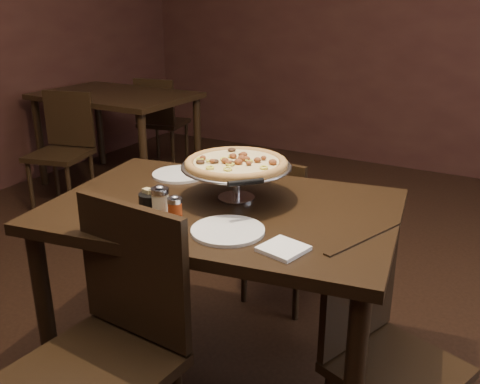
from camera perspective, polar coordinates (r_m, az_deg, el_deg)
The scene contains 16 objects.
room at distance 1.92m, azimuth 1.10°, elevation 14.79°, with size 6.04×7.04×2.84m.
dining_table at distance 2.11m, azimuth -1.86°, elevation -4.17°, with size 1.44×1.08×0.82m.
background_table at distance 4.75m, azimuth -13.07°, elevation 8.95°, with size 1.29×0.86×0.81m.
pizza_stand at distance 2.08m, azimuth -0.40°, elevation 3.04°, with size 0.43×0.43×0.18m.
parmesan_shaker at distance 1.98m, azimuth -8.51°, elevation -0.92°, with size 0.07×0.07×0.12m.
pepper_flake_shaker at distance 1.93m, azimuth -6.95°, elevation -1.75°, with size 0.05×0.05×0.09m.
packet_caddy at distance 2.05m, azimuth -9.43°, elevation -0.87°, with size 0.10×0.10×0.08m.
napkin_stack at distance 1.71m, azimuth 4.64°, elevation -6.05°, with size 0.13×0.13×0.01m, color white.
plate_left at distance 2.42m, azimuth -6.47°, elevation 1.90°, with size 0.24×0.24×0.01m, color white.
plate_near at distance 1.83m, azimuth -1.31°, elevation -4.14°, with size 0.25×0.25×0.01m, color white.
serving_spatula at distance 1.88m, azimuth 0.62°, elevation 0.96°, with size 0.17×0.17×0.02m.
chair_far at distance 2.80m, azimuth 4.20°, elevation -3.58°, with size 0.41×0.41×0.84m.
chair_near at distance 1.85m, azimuth -13.70°, elevation -15.27°, with size 0.48×0.48×0.97m.
chair_side at distance 1.96m, azimuth 14.89°, elevation -15.69°, with size 0.49×0.49×0.83m.
bg_chair_far at distance 5.26m, azimuth -8.48°, elevation 7.76°, with size 0.48×0.48×0.86m.
bg_chair_near at distance 4.41m, azimuth -18.33°, elevation 4.77°, with size 0.51×0.51×0.89m.
Camera 1 is at (0.98, -1.65, 1.58)m, focal length 40.00 mm.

